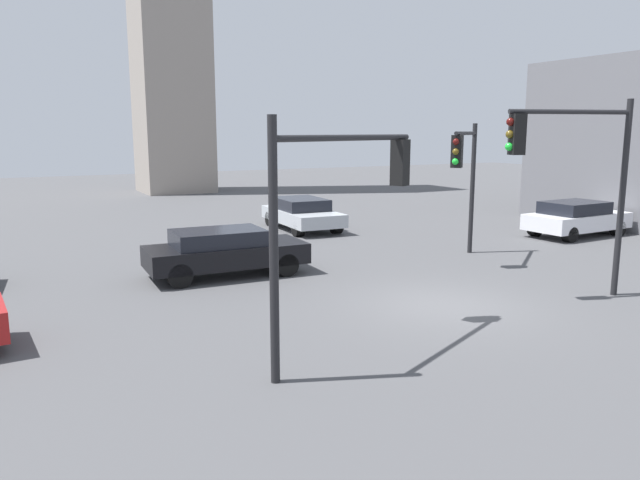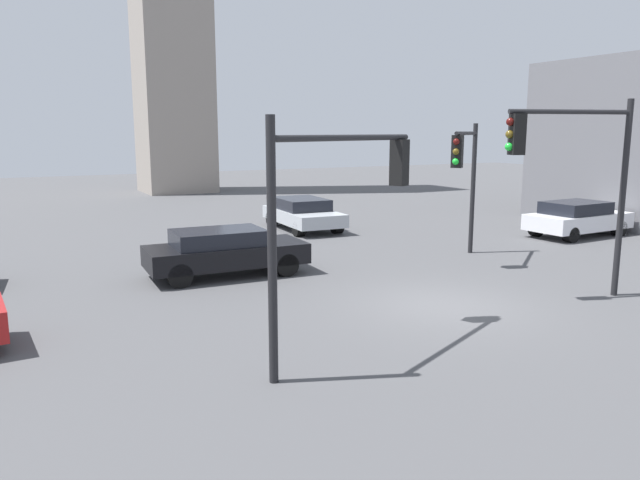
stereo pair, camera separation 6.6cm
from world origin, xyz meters
The scene contains 7 objects.
ground_plane centered at (0.00, 0.00, 0.00)m, with size 105.47×105.47×0.00m, color #4C4C4F.
traffic_light_0 centered at (3.17, -0.92, 3.61)m, with size 3.33×1.16×5.12m.
traffic_light_1 centered at (-3.67, -1.40, 3.24)m, with size 4.15×2.01×4.58m.
traffic_light_2 centered at (4.01, 3.94, 3.21)m, with size 2.60×2.03×4.59m.
car_0 centered at (-3.79, 5.62, 0.77)m, with size 4.82×2.19×1.42m.
car_1 centered at (2.23, 12.46, 0.74)m, with size 2.42×4.86×1.38m.
car_3 centered at (11.53, 5.46, 0.76)m, with size 4.57×2.21×1.45m.
Camera 2 is at (-9.61, -11.45, 4.30)m, focal length 33.88 mm.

